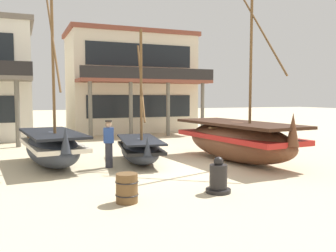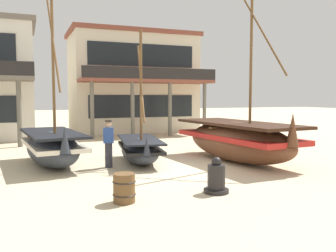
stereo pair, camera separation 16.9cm
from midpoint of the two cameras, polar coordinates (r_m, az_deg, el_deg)
ground_plane at (r=12.98m, az=2.01°, el=-6.51°), size 120.00×120.00×0.00m
fishing_boat_near_left at (r=13.78m, az=-4.14°, el=-3.64°), size 1.96×3.86×4.94m
fishing_boat_centre_large at (r=14.23m, az=11.31°, el=-2.13°), size 2.65×6.04×7.87m
fishing_boat_far_right at (r=13.79m, az=-17.52°, el=-3.13°), size 2.23×4.76×6.50m
fisherman_by_hull at (r=12.92m, az=-9.03°, el=-2.86°), size 0.40×0.30×1.68m
capstan_winch at (r=9.59m, az=8.17°, el=-8.27°), size 0.66×0.66×0.95m
wooden_barrel at (r=8.70m, az=-6.40°, el=-9.74°), size 0.56×0.56×0.70m
harbor_building_main at (r=26.82m, az=-5.48°, el=6.89°), size 9.04×7.40×7.14m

